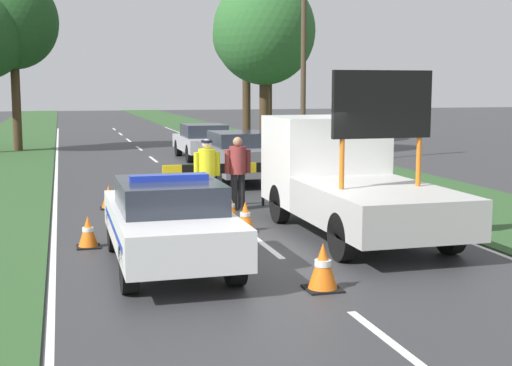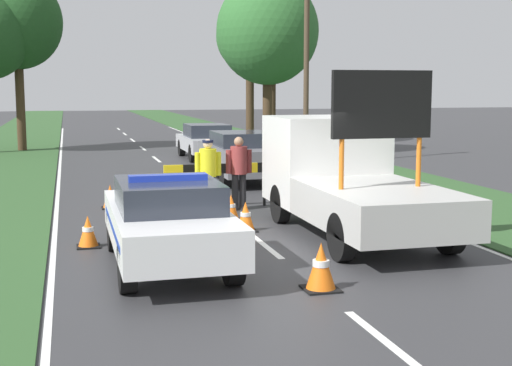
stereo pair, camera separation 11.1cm
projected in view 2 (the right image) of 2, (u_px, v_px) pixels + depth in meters
name	position (u px, v px, depth m)	size (l,w,h in m)	color
ground_plane	(275.00, 253.00, 12.68)	(160.00, 160.00, 0.00)	#333335
lane_markings	(175.00, 174.00, 24.17)	(7.73, 57.88, 0.01)	silver
grass_verge_left	(5.00, 156.00, 30.28)	(4.37, 120.00, 0.03)	#2D5128
grass_verge_right	(280.00, 150.00, 33.38)	(4.37, 120.00, 0.03)	#2D5128
police_car	(168.00, 220.00, 11.67)	(1.81, 4.54, 1.54)	white
work_truck	(345.00, 176.00, 14.56)	(2.28, 5.74, 3.24)	white
road_barrier	(221.00, 172.00, 17.43)	(2.79, 0.08, 1.08)	black
police_officer	(208.00, 169.00, 16.64)	(0.62, 0.40, 1.74)	#191E38
pedestrian_civilian	(239.00, 167.00, 17.00)	(0.63, 0.40, 1.77)	#232326
traffic_cone_near_police	(246.00, 217.00, 14.60)	(0.45, 0.45, 0.62)	black
traffic_cone_centre_front	(231.00, 208.00, 15.82)	(0.41, 0.41, 0.58)	black
traffic_cone_near_truck	(88.00, 232.00, 13.14)	(0.43, 0.43, 0.59)	black
traffic_cone_behind_barrier	(321.00, 267.00, 10.35)	(0.51, 0.51, 0.70)	black
traffic_cone_lane_edge	(110.00, 197.00, 17.34)	(0.42, 0.42, 0.58)	black
queued_car_suv_grey	(241.00, 155.00, 22.36)	(1.88, 4.64, 1.55)	slate
queued_car_sedan_silver	(207.00, 141.00, 29.40)	(1.88, 4.48, 1.43)	#B2B2B7
roadside_tree_near_left	(17.00, 23.00, 32.36)	(4.08, 4.08, 8.02)	#42301E
roadside_tree_mid_left	(250.00, 38.00, 32.52)	(3.09, 3.09, 6.86)	#42301E
roadside_tree_mid_right	(272.00, 32.00, 35.89)	(4.44, 4.44, 8.06)	#42301E
roadside_tree_far_left	(268.00, 31.00, 30.32)	(4.37, 4.37, 7.61)	#42301E
utility_pole	(306.00, 48.00, 26.53)	(1.20, 0.20, 8.56)	#473828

